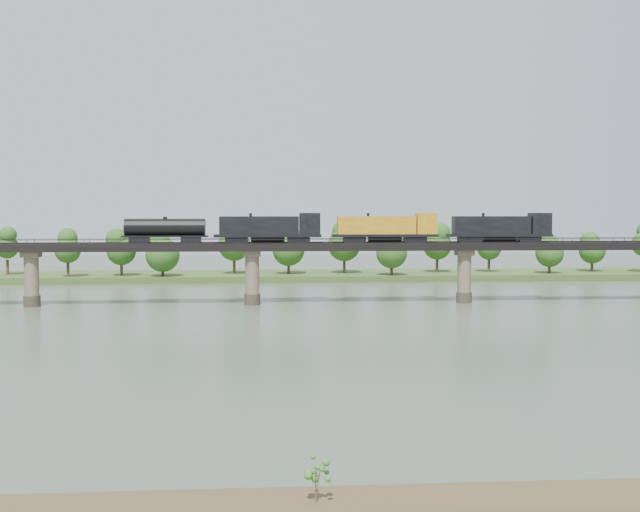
{
  "coord_description": "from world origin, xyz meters",
  "views": [
    {
      "loc": [
        1.66,
        -118.58,
        17.52
      ],
      "look_at": [
        12.63,
        30.0,
        9.0
      ],
      "focal_mm": 45.0,
      "sensor_mm": 36.0,
      "label": 1
    }
  ],
  "objects": [
    {
      "name": "bridge_superstructure",
      "position": [
        0.0,
        30.0,
        11.79
      ],
      "size": [
        220.0,
        4.9,
        0.75
      ],
      "color": "black",
      "rests_on": "bridge"
    },
    {
      "name": "far_treeline",
      "position": [
        -8.21,
        80.52,
        8.83
      ],
      "size": [
        289.06,
        17.54,
        13.6
      ],
      "color": "#382619",
      "rests_on": "far_bank"
    },
    {
      "name": "far_bank",
      "position": [
        0.0,
        85.0,
        0.8
      ],
      "size": [
        300.0,
        24.0,
        1.6
      ],
      "primitive_type": "cube",
      "color": "#324F1F",
      "rests_on": "ground"
    },
    {
      "name": "bridge",
      "position": [
        0.0,
        30.0,
        5.46
      ],
      "size": [
        236.0,
        30.0,
        11.5
      ],
      "color": "#473A2D",
      "rests_on": "ground"
    },
    {
      "name": "ground",
      "position": [
        0.0,
        0.0,
        0.0
      ],
      "size": [
        400.0,
        400.0,
        0.0
      ],
      "primitive_type": "plane",
      "color": "#3D4C3C",
      "rests_on": "ground"
    },
    {
      "name": "freight_train",
      "position": [
        17.66,
        30.0,
        14.14
      ],
      "size": [
        80.22,
        3.13,
        5.52
      ],
      "color": "black",
      "rests_on": "bridge"
    },
    {
      "name": "sapling",
      "position": [
        4.78,
        -73.65,
        2.64
      ],
      "size": [
        1.0,
        1.0,
        2.34
      ],
      "rotation": [
        0.0,
        0.0,
        0.15
      ],
      "color": "brown",
      "rests_on": "near_bank"
    }
  ]
}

